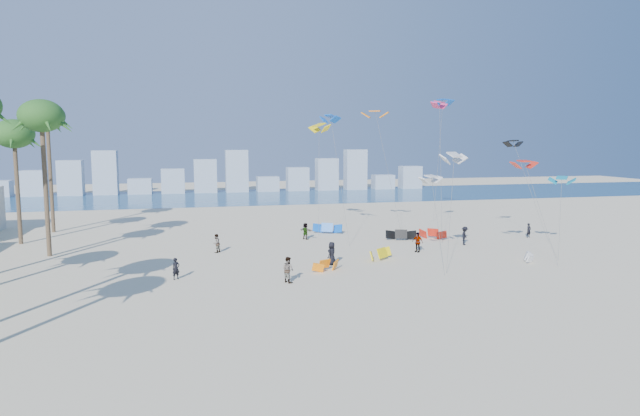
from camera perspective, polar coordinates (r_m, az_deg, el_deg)
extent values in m
plane|color=beige|center=(32.31, 1.36, -11.48)|extent=(220.00, 220.00, 0.00)
plane|color=navy|center=(102.46, -8.85, 1.14)|extent=(220.00, 220.00, 0.00)
imported|color=black|center=(42.47, -14.63, -6.07)|extent=(0.71, 0.63, 1.62)
imported|color=gray|center=(40.32, -3.32, -6.36)|extent=(1.09, 1.16, 1.89)
imported|color=black|center=(45.80, 1.23, -4.71)|extent=(1.09, 1.10, 1.93)
imported|color=gray|center=(51.80, 10.02, -3.49)|extent=(1.02, 1.14, 1.86)
imported|color=black|center=(56.30, 14.70, -2.79)|extent=(1.26, 1.35, 1.84)
imported|color=gray|center=(57.62, -1.51, -2.40)|extent=(1.41, 1.55, 1.72)
imported|color=black|center=(62.65, 20.72, -2.18)|extent=(0.63, 0.49, 1.54)
imported|color=gray|center=(51.67, -10.65, -3.60)|extent=(1.04, 1.06, 1.73)
cylinder|color=#595959|center=(45.06, 12.03, -1.59)|extent=(0.90, 4.78, 7.30)
cylinder|color=#595959|center=(55.32, 2.06, 2.94)|extent=(0.95, 4.07, 12.71)
cylinder|color=#595959|center=(50.68, 21.79, -0.34)|extent=(0.60, 4.55, 8.46)
cylinder|color=#595959|center=(61.22, -0.11, 3.00)|extent=(1.03, 4.17, 12.02)
cylinder|color=#595959|center=(57.51, 12.35, 3.68)|extent=(0.87, 3.23, 14.20)
cylinder|color=#595959|center=(53.60, 23.52, -0.92)|extent=(2.65, 3.61, 6.85)
cylinder|color=#595959|center=(59.04, 7.09, 3.48)|extent=(1.82, 4.13, 13.40)
cylinder|color=#595959|center=(60.91, 20.87, 1.68)|extent=(2.26, 3.64, 10.23)
cylinder|color=#595959|center=(44.95, 13.30, -0.49)|extent=(1.77, 2.70, 9.10)
cylinder|color=#595959|center=(73.58, 12.10, 4.91)|extent=(2.41, 3.07, 15.59)
cylinder|color=brown|center=(54.25, -26.45, 1.96)|extent=(0.40, 0.40, 12.37)
ellipsoid|color=#26591F|center=(54.14, -26.80, 8.49)|extent=(3.80, 3.80, 2.85)
cylinder|color=brown|center=(62.11, -28.73, 1.69)|extent=(0.40, 0.40, 10.89)
ellipsoid|color=#26591F|center=(61.93, -29.02, 6.71)|extent=(3.80, 3.80, 2.85)
cylinder|color=brown|center=(68.45, -26.04, 3.10)|extent=(0.40, 0.40, 12.94)
ellipsoid|color=#26591F|center=(68.41, -26.33, 8.51)|extent=(3.80, 3.80, 2.85)
cube|color=#9EADBF|center=(115.39, -27.31, 2.29)|extent=(4.40, 3.00, 4.80)
cube|color=#9EADBF|center=(113.98, -24.31, 2.85)|extent=(4.40, 3.00, 6.60)
cube|color=#9EADBF|center=(112.91, -21.24, 3.42)|extent=(4.40, 3.00, 8.40)
cube|color=#9EADBF|center=(112.39, -18.05, 2.15)|extent=(4.40, 3.00, 3.00)
cube|color=#9EADBF|center=(111.98, -14.90, 2.71)|extent=(4.40, 3.00, 4.80)
cube|color=#9EADBF|center=(111.91, -11.74, 3.26)|extent=(4.40, 3.00, 6.60)
cube|color=#9EADBF|center=(112.19, -8.58, 3.79)|extent=(4.40, 3.00, 8.40)
cube|color=#9EADBF|center=(113.05, -5.42, 2.49)|extent=(4.40, 3.00, 3.00)
cube|color=#9EADBF|center=(113.99, -2.33, 3.01)|extent=(4.40, 3.00, 4.80)
cube|color=#9EADBF|center=(115.26, 0.70, 3.50)|extent=(4.40, 3.00, 6.60)
cube|color=#9EADBF|center=(116.86, 3.66, 3.98)|extent=(4.40, 3.00, 8.40)
cube|color=#9EADBF|center=(118.98, 6.51, 2.70)|extent=(4.40, 3.00, 3.00)
cube|color=#9EADBF|center=(121.15, 9.28, 3.15)|extent=(4.40, 3.00, 4.80)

